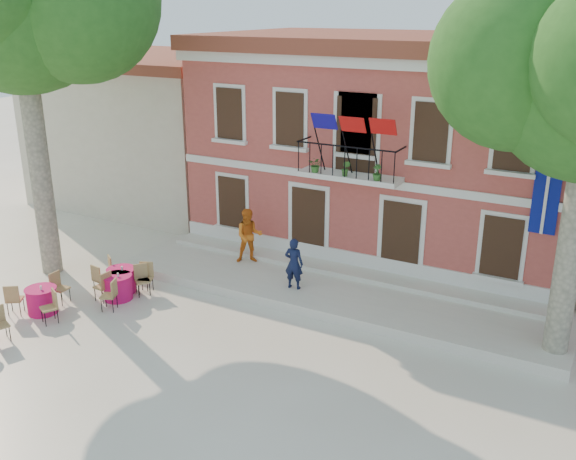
# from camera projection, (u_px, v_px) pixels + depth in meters

# --- Properties ---
(ground) EXTENTS (90.00, 90.00, 0.00)m
(ground) POSITION_uv_depth(u_px,v_px,m) (192.00, 342.00, 17.00)
(ground) COLOR beige
(ground) RESTS_ON ground
(main_building) EXTENTS (13.50, 9.59, 7.50)m
(main_building) POSITION_uv_depth(u_px,v_px,m) (399.00, 142.00, 23.10)
(main_building) COLOR #BF4F45
(main_building) RESTS_ON ground
(neighbor_west) EXTENTS (9.40, 9.40, 6.40)m
(neighbor_west) POSITION_uv_depth(u_px,v_px,m) (166.00, 126.00, 29.34)
(neighbor_west) COLOR beige
(neighbor_west) RESTS_ON ground
(terrace) EXTENTS (14.00, 3.40, 0.30)m
(terrace) POSITION_uv_depth(u_px,v_px,m) (331.00, 291.00, 19.68)
(terrace) COLOR silver
(terrace) RESTS_ON ground
(pedestrian_navy) EXTENTS (0.62, 0.45, 1.59)m
(pedestrian_navy) POSITION_uv_depth(u_px,v_px,m) (294.00, 264.00, 19.25)
(pedestrian_navy) COLOR #101737
(pedestrian_navy) RESTS_ON terrace
(pedestrian_orange) EXTENTS (1.13, 1.08, 1.84)m
(pedestrian_orange) POSITION_uv_depth(u_px,v_px,m) (249.00, 236.00, 21.21)
(pedestrian_orange) COLOR orange
(pedestrian_orange) RESTS_ON terrace
(cafe_table_0) EXTENTS (1.87, 1.68, 0.95)m
(cafe_table_0) POSITION_uv_depth(u_px,v_px,m) (42.00, 299.00, 18.46)
(cafe_table_0) COLOR #D81466
(cafe_table_0) RESTS_ON ground
(cafe_table_3) EXTENTS (1.86, 1.70, 0.95)m
(cafe_table_3) POSITION_uv_depth(u_px,v_px,m) (122.00, 279.00, 19.83)
(cafe_table_3) COLOR #D81466
(cafe_table_3) RESTS_ON ground
(cafe_table_4) EXTENTS (1.73, 1.86, 0.95)m
(cafe_table_4) POSITION_uv_depth(u_px,v_px,m) (118.00, 286.00, 19.34)
(cafe_table_4) COLOR #D81466
(cafe_table_4) RESTS_ON ground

